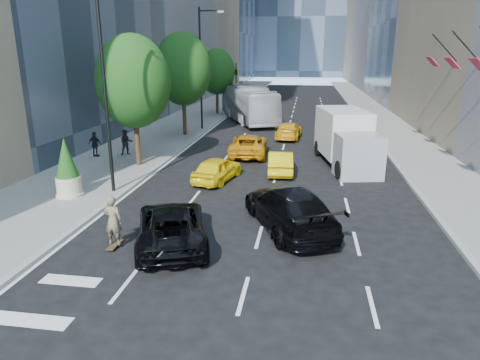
% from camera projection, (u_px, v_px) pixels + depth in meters
% --- Properties ---
extents(ground, '(160.00, 160.00, 0.00)m').
position_uv_depth(ground, '(232.00, 235.00, 15.91)').
color(ground, black).
rests_on(ground, ground).
extents(sidewalk_left, '(6.00, 120.00, 0.15)m').
position_uv_depth(sidewalk_left, '(197.00, 116.00, 45.63)').
color(sidewalk_left, slate).
rests_on(sidewalk_left, ground).
extents(sidewalk_right, '(4.00, 120.00, 0.15)m').
position_uv_depth(sidewalk_right, '(381.00, 120.00, 42.84)').
color(sidewalk_right, slate).
rests_on(sidewalk_right, ground).
extents(lamp_near, '(2.13, 0.22, 10.00)m').
position_uv_depth(lamp_near, '(107.00, 70.00, 18.97)').
color(lamp_near, black).
rests_on(lamp_near, sidewalk_left).
extents(lamp_far, '(2.13, 0.22, 10.00)m').
position_uv_depth(lamp_far, '(202.00, 62.00, 36.02)').
color(lamp_far, black).
rests_on(lamp_far, sidewalk_left).
extents(tree_near, '(4.20, 4.20, 7.46)m').
position_uv_depth(tree_near, '(133.00, 82.00, 24.08)').
color(tree_near, '#332313').
rests_on(tree_near, sidewalk_left).
extents(tree_mid, '(4.50, 4.50, 7.99)m').
position_uv_depth(tree_mid, '(183.00, 69.00, 33.45)').
color(tree_mid, '#332313').
rests_on(tree_mid, sidewalk_left).
extents(tree_far, '(3.90, 3.90, 6.92)m').
position_uv_depth(tree_far, '(217.00, 72.00, 45.96)').
color(tree_far, '#332313').
rests_on(tree_far, sidewalk_left).
extents(traffic_signal, '(2.48, 0.53, 5.20)m').
position_uv_depth(traffic_signal, '(236.00, 72.00, 53.54)').
color(traffic_signal, black).
rests_on(traffic_signal, sidewalk_left).
extents(facade_flags, '(1.85, 13.30, 2.05)m').
position_uv_depth(facade_flags, '(467.00, 60.00, 22.06)').
color(facade_flags, black).
rests_on(facade_flags, ground).
extents(skateboarder, '(0.65, 0.44, 1.77)m').
position_uv_depth(skateboarder, '(113.00, 224.00, 14.67)').
color(skateboarder, brown).
rests_on(skateboarder, ground).
extents(black_sedan_lincoln, '(3.75, 5.48, 1.39)m').
position_uv_depth(black_sedan_lincoln, '(172.00, 225.00, 15.05)').
color(black_sedan_lincoln, black).
rests_on(black_sedan_lincoln, ground).
extents(black_sedan_mercedes, '(4.37, 6.09, 1.64)m').
position_uv_depth(black_sedan_mercedes, '(289.00, 208.00, 16.32)').
color(black_sedan_mercedes, black).
rests_on(black_sedan_mercedes, ground).
extents(taxi_a, '(2.35, 4.06, 1.30)m').
position_uv_depth(taxi_a, '(217.00, 169.00, 22.53)').
color(taxi_a, yellow).
rests_on(taxi_a, ground).
extents(taxi_b, '(1.61, 3.92, 1.26)m').
position_uv_depth(taxi_b, '(280.00, 162.00, 24.08)').
color(taxi_b, gold).
rests_on(taxi_b, ground).
extents(taxi_c, '(2.64, 5.16, 1.40)m').
position_uv_depth(taxi_c, '(248.00, 145.00, 28.19)').
color(taxi_c, orange).
rests_on(taxi_c, ground).
extents(taxi_d, '(2.09, 4.53, 1.28)m').
position_uv_depth(taxi_d, '(289.00, 130.00, 33.88)').
color(taxi_d, '#EBA50C').
rests_on(taxi_d, ground).
extents(city_bus, '(7.36, 12.64, 3.47)m').
position_uv_depth(city_bus, '(248.00, 104.00, 42.29)').
color(city_bus, '#B6B9BD').
rests_on(city_bus, ground).
extents(box_truck, '(3.68, 7.13, 3.25)m').
position_uv_depth(box_truck, '(346.00, 138.00, 25.42)').
color(box_truck, silver).
rests_on(box_truck, ground).
extents(pedestrian_a, '(1.00, 0.94, 1.65)m').
position_uv_depth(pedestrian_a, '(126.00, 142.00, 27.64)').
color(pedestrian_a, black).
rests_on(pedestrian_a, sidewalk_left).
extents(pedestrian_b, '(0.99, 0.52, 1.60)m').
position_uv_depth(pedestrian_b, '(95.00, 144.00, 27.19)').
color(pedestrian_b, black).
rests_on(pedestrian_b, sidewalk_left).
extents(planter_shrub, '(1.14, 1.14, 2.73)m').
position_uv_depth(planter_shrub, '(67.00, 169.00, 19.54)').
color(planter_shrub, beige).
rests_on(planter_shrub, sidewalk_left).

